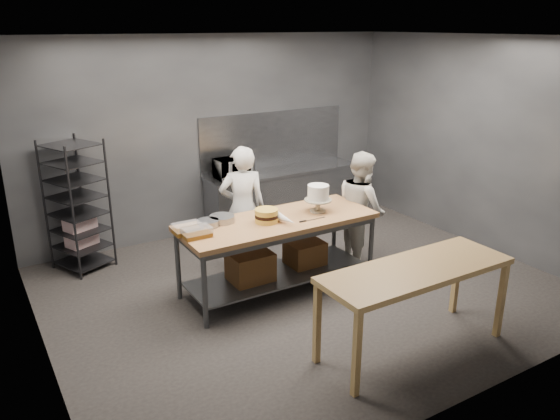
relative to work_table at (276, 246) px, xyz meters
name	(u,v)px	position (x,y,z in m)	size (l,w,h in m)	color
ground	(306,288)	(0.31, -0.19, -0.57)	(6.00, 6.00, 0.00)	black
back_wall	(217,136)	(0.31, 2.31, 0.93)	(6.00, 0.04, 3.00)	#4C4F54
work_table	(276,246)	(0.00, 0.00, 0.00)	(2.40, 0.90, 0.92)	brown
near_counter	(416,275)	(0.49, -1.84, 0.24)	(2.00, 0.70, 0.90)	brown
back_counter	(283,197)	(1.31, 1.99, -0.12)	(2.60, 0.60, 0.90)	slate
splashback_panel	(274,139)	(1.31, 2.29, 0.78)	(2.60, 0.02, 0.90)	slate
speed_rack	(78,207)	(-1.90, 1.91, 0.28)	(0.81, 0.84, 1.75)	black
chef_behind	(243,208)	(-0.05, 0.79, 0.26)	(0.61, 0.40, 1.67)	white
chef_right	(361,208)	(1.41, 0.13, 0.20)	(0.75, 0.59, 1.55)	silver
microwave	(233,168)	(0.42, 1.99, 0.48)	(0.54, 0.37, 0.30)	black
frosted_cake_stand	(318,195)	(0.58, -0.03, 0.57)	(0.34, 0.34, 0.34)	#A89F86
layer_cake	(266,216)	(-0.15, -0.03, 0.43)	(0.28, 0.28, 0.16)	#E6BF49
cake_pans	(216,221)	(-0.68, 0.23, 0.39)	(0.47, 0.33, 0.07)	gray
piping_bag	(284,219)	(0.00, -0.18, 0.41)	(0.12, 0.12, 0.38)	white
offset_spatula	(309,220)	(0.30, -0.25, 0.35)	(0.36, 0.02, 0.02)	slate
pastry_clamshells	(192,230)	(-1.06, 0.03, 0.40)	(0.35, 0.37, 0.11)	#97661E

